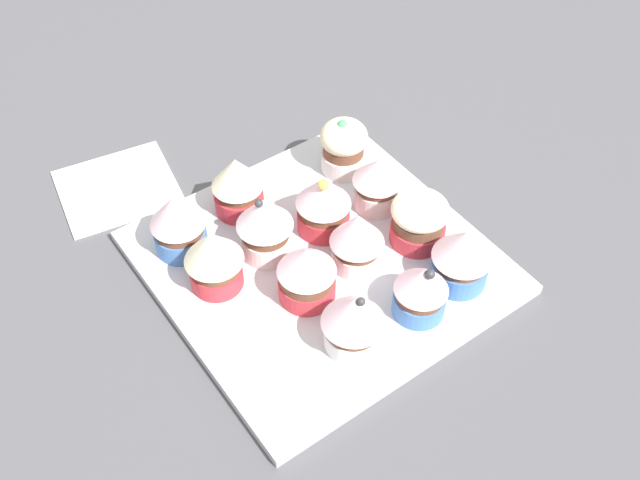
{
  "coord_description": "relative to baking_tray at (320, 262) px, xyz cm",
  "views": [
    {
      "loc": [
        -42.52,
        30.58,
        62.51
      ],
      "look_at": [
        0.0,
        0.0,
        4.2
      ],
      "focal_mm": 42.21,
      "sensor_mm": 36.0,
      "label": 1
    }
  ],
  "objects": [
    {
      "name": "cupcake_8",
      "position": [
        -3.15,
        3.9,
        4.12
      ],
      "size": [
        6.02,
        6.02,
        6.93
      ],
      "color": "#D1333D",
      "rests_on": "baking_tray"
    },
    {
      "name": "cupcake_10",
      "position": [
        11.43,
        3.0,
        4.43
      ],
      "size": [
        5.78,
        5.78,
        7.47
      ],
      "color": "#D1333D",
      "rests_on": "baking_tray"
    },
    {
      "name": "cupcake_11",
      "position": [
        3.59,
        10.58,
        4.6
      ],
      "size": [
        6.11,
        6.11,
        7.55
      ],
      "color": "#D1333D",
      "rests_on": "baking_tray"
    },
    {
      "name": "cupcake_2",
      "position": [
        3.0,
        -10.08,
        4.07
      ],
      "size": [
        5.74,
        5.74,
        6.71
      ],
      "color": "white",
      "rests_on": "baking_tray"
    },
    {
      "name": "cupcake_9",
      "position": [
        4.24,
        4.04,
        4.75
      ],
      "size": [
        6.05,
        6.05,
        8.14
      ],
      "color": "white",
      "rests_on": "baking_tray"
    },
    {
      "name": "cupcake_6",
      "position": [
        3.55,
        -3.0,
        4.41
      ],
      "size": [
        6.05,
        6.05,
        7.81
      ],
      "color": "#D1333D",
      "rests_on": "baking_tray"
    },
    {
      "name": "cupcake_0",
      "position": [
        -10.7,
        -9.99,
        4.37
      ],
      "size": [
        6.2,
        6.2,
        7.32
      ],
      "color": "#477AC6",
      "rests_on": "baking_tray"
    },
    {
      "name": "cupcake_7",
      "position": [
        -10.6,
        3.78,
        4.29
      ],
      "size": [
        6.2,
        6.2,
        7.24
      ],
      "color": "white",
      "rests_on": "baking_tray"
    },
    {
      "name": "cupcake_1",
      "position": [
        -3.87,
        -10.25,
        3.79
      ],
      "size": [
        6.26,
        6.26,
        6.2
      ],
      "color": "#D1333D",
      "rests_on": "baking_tray"
    },
    {
      "name": "cupcake_5",
      "position": [
        -2.69,
        -2.78,
        4.42
      ],
      "size": [
        5.75,
        5.75,
        7.28
      ],
      "color": "white",
      "rests_on": "baking_tray"
    },
    {
      "name": "baking_tray",
      "position": [
        0.0,
        0.0,
        0.0
      ],
      "size": [
        33.3,
        33.3,
        1.2
      ],
      "color": "silver",
      "rests_on": "ground_plane"
    },
    {
      "name": "cupcake_12",
      "position": [
        10.07,
        11.16,
        4.52
      ],
      "size": [
        5.91,
        5.91,
        7.63
      ],
      "color": "#477AC6",
      "rests_on": "baking_tray"
    },
    {
      "name": "cupcake_4",
      "position": [
        -11.34,
        -4.05,
        3.78
      ],
      "size": [
        5.45,
        5.45,
        6.59
      ],
      "color": "#477AC6",
      "rests_on": "baking_tray"
    },
    {
      "name": "ground_plane",
      "position": [
        0.0,
        0.0,
        -2.1
      ],
      "size": [
        180.0,
        180.0,
        3.0
      ],
      "primitive_type": "cube",
      "color": "#4C4C51"
    },
    {
      "name": "cupcake_3",
      "position": [
        9.99,
        -10.57,
        4.16
      ],
      "size": [
        5.59,
        5.59,
        7.27
      ],
      "color": "white",
      "rests_on": "baking_tray"
    },
    {
      "name": "napkin",
      "position": [
        23.84,
        12.57,
        -0.3
      ],
      "size": [
        14.24,
        15.15,
        0.6
      ],
      "primitive_type": "cube",
      "rotation": [
        0.0,
        0.0,
        -0.17
      ],
      "color": "white",
      "rests_on": "ground_plane"
    }
  ]
}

